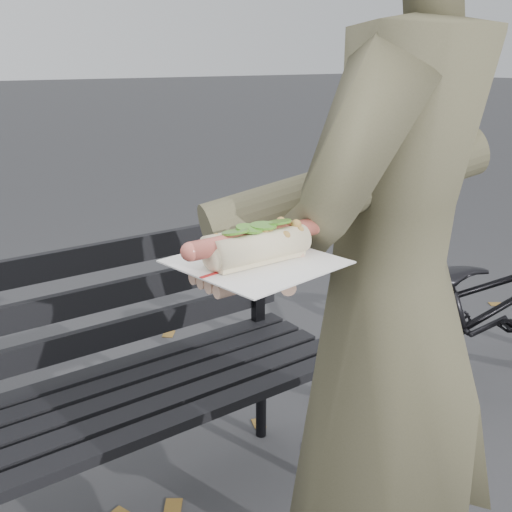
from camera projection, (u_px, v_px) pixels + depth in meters
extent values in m
cylinder|color=black|center=(322.00, 427.00, 1.99)|extent=(0.04, 0.04, 0.45)
cylinder|color=black|center=(261.00, 384.00, 2.25)|extent=(0.04, 0.04, 0.45)
cube|color=black|center=(132.00, 438.00, 1.53)|extent=(1.50, 0.07, 0.03)
cube|color=black|center=(118.00, 422.00, 1.60)|extent=(1.50, 0.07, 0.03)
cube|color=black|center=(104.00, 407.00, 1.67)|extent=(1.50, 0.07, 0.03)
cube|color=black|center=(92.00, 393.00, 1.74)|extent=(1.50, 0.07, 0.03)
cube|color=black|center=(81.00, 380.00, 1.81)|extent=(1.50, 0.07, 0.03)
cube|color=black|center=(258.00, 271.00, 2.12)|extent=(0.04, 0.03, 0.42)
cube|color=black|center=(74.00, 345.00, 1.80)|extent=(1.50, 0.02, 0.08)
cube|color=black|center=(70.00, 305.00, 1.75)|extent=(1.50, 0.02, 0.08)
cube|color=black|center=(65.00, 263.00, 1.71)|extent=(1.50, 0.02, 0.08)
imported|color=black|center=(489.00, 304.00, 2.53)|extent=(1.60, 1.05, 0.80)
imported|color=brown|center=(388.00, 319.00, 1.16)|extent=(0.77, 0.63, 1.81)
cylinder|color=brown|center=(348.00, 188.00, 0.99)|extent=(0.51, 0.23, 0.19)
cylinder|color=#D8A384|center=(275.00, 262.00, 0.84)|extent=(0.09, 0.08, 0.07)
ellipsoid|color=#D8A384|center=(256.00, 274.00, 0.81)|extent=(0.10, 0.11, 0.03)
cylinder|color=#D8A384|center=(235.00, 287.00, 0.75)|extent=(0.05, 0.02, 0.02)
cylinder|color=#D8A384|center=(226.00, 283.00, 0.77)|extent=(0.05, 0.02, 0.02)
cylinder|color=#D8A384|center=(218.00, 278.00, 0.78)|extent=(0.05, 0.02, 0.02)
cylinder|color=#D8A384|center=(210.00, 274.00, 0.80)|extent=(0.05, 0.02, 0.02)
cylinder|color=#D8A384|center=(287.00, 282.00, 0.77)|extent=(0.04, 0.05, 0.02)
cube|color=white|center=(256.00, 262.00, 0.80)|extent=(0.21, 0.21, 0.00)
cube|color=#B21E1E|center=(256.00, 261.00, 0.80)|extent=(0.19, 0.03, 0.00)
cylinder|color=#CE5E4F|center=(256.00, 238.00, 0.79)|extent=(0.20, 0.02, 0.02)
sphere|color=#CE5E4F|center=(190.00, 252.00, 0.74)|extent=(0.03, 0.02, 0.02)
sphere|color=#CE5E4F|center=(313.00, 226.00, 0.85)|extent=(0.02, 0.02, 0.02)
sphere|color=#9E6B2D|center=(287.00, 225.00, 0.82)|extent=(0.01, 0.01, 0.01)
sphere|color=#9E6B2D|center=(236.00, 236.00, 0.77)|extent=(0.01, 0.01, 0.01)
sphere|color=#9E6B2D|center=(287.00, 224.00, 0.82)|extent=(0.01, 0.01, 0.01)
sphere|color=#9E6B2D|center=(292.00, 230.00, 0.82)|extent=(0.01, 0.01, 0.01)
sphere|color=#9E6B2D|center=(216.00, 236.00, 0.77)|extent=(0.01, 0.01, 0.01)
sphere|color=#9E6B2D|center=(286.00, 228.00, 0.83)|extent=(0.01, 0.01, 0.01)
sphere|color=#9E6B2D|center=(259.00, 237.00, 0.78)|extent=(0.01, 0.01, 0.01)
sphere|color=#9E6B2D|center=(219.00, 241.00, 0.76)|extent=(0.01, 0.01, 0.01)
sphere|color=#9E6B2D|center=(300.00, 230.00, 0.81)|extent=(0.01, 0.01, 0.01)
sphere|color=#9E6B2D|center=(229.00, 245.00, 0.75)|extent=(0.01, 0.01, 0.01)
sphere|color=#9E6B2D|center=(287.00, 226.00, 0.82)|extent=(0.01, 0.01, 0.01)
sphere|color=#9E6B2D|center=(253.00, 227.00, 0.80)|extent=(0.01, 0.01, 0.01)
sphere|color=#9E6B2D|center=(259.00, 235.00, 0.79)|extent=(0.01, 0.01, 0.01)
sphere|color=#9E6B2D|center=(265.00, 231.00, 0.78)|extent=(0.01, 0.01, 0.01)
sphere|color=#9E6B2D|center=(241.00, 230.00, 0.80)|extent=(0.01, 0.01, 0.01)
sphere|color=#9E6B2D|center=(243.00, 231.00, 0.81)|extent=(0.01, 0.01, 0.01)
sphere|color=#9E6B2D|center=(258.00, 227.00, 0.80)|extent=(0.01, 0.01, 0.01)
sphere|color=#9E6B2D|center=(281.00, 221.00, 0.84)|extent=(0.01, 0.01, 0.01)
sphere|color=#9E6B2D|center=(286.00, 236.00, 0.79)|extent=(0.01, 0.01, 0.01)
sphere|color=#9E6B2D|center=(229.00, 244.00, 0.75)|extent=(0.01, 0.01, 0.01)
sphere|color=#9E6B2D|center=(245.00, 235.00, 0.79)|extent=(0.01, 0.01, 0.01)
sphere|color=#9E6B2D|center=(269.00, 232.00, 0.79)|extent=(0.01, 0.01, 0.01)
sphere|color=#9E6B2D|center=(296.00, 225.00, 0.81)|extent=(0.01, 0.01, 0.01)
sphere|color=#9E6B2D|center=(268.00, 235.00, 0.78)|extent=(0.01, 0.01, 0.01)
sphere|color=#9E6B2D|center=(225.00, 237.00, 0.78)|extent=(0.01, 0.01, 0.01)
sphere|color=#9E6B2D|center=(270.00, 229.00, 0.81)|extent=(0.01, 0.01, 0.01)
cylinder|color=#4E9027|center=(235.00, 232.00, 0.77)|extent=(0.04, 0.04, 0.01)
cylinder|color=#4E9027|center=(249.00, 229.00, 0.78)|extent=(0.04, 0.04, 0.01)
cylinder|color=#4E9027|center=(263.00, 226.00, 0.79)|extent=(0.04, 0.04, 0.00)
cylinder|color=#4E9027|center=(278.00, 222.00, 0.81)|extent=(0.04, 0.04, 0.01)
cube|color=brown|center=(259.00, 423.00, 2.39)|extent=(0.07, 0.08, 0.00)
cube|color=brown|center=(263.00, 331.00, 3.19)|extent=(0.08, 0.08, 0.00)
cube|color=brown|center=(169.00, 334.00, 3.16)|extent=(0.09, 0.10, 0.00)
cube|color=brown|center=(307.00, 446.00, 2.24)|extent=(0.05, 0.05, 0.00)
cube|color=brown|center=(173.00, 507.00, 1.94)|extent=(0.09, 0.10, 0.00)
cube|color=brown|center=(496.00, 304.00, 3.54)|extent=(0.09, 0.09, 0.00)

